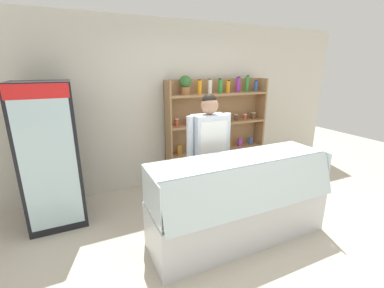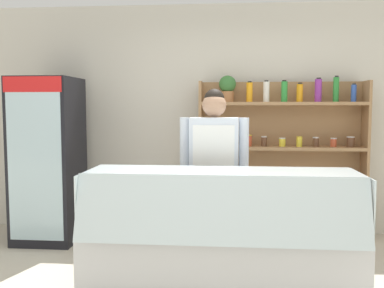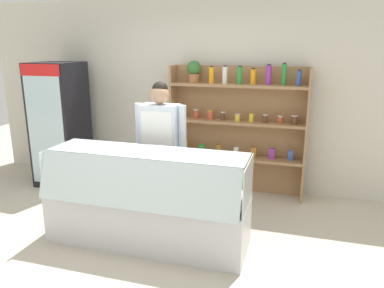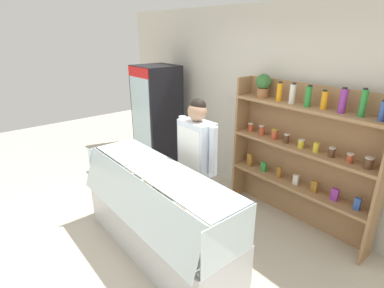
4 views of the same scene
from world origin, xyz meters
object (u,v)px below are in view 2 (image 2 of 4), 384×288
at_px(shelving_unit, 279,149).
at_px(drinks_fridge, 48,160).
at_px(shop_clerk, 214,163).
at_px(deli_display_case, 220,259).

bearing_deg(shelving_unit, drinks_fridge, -171.68).
relative_size(shelving_unit, shop_clerk, 1.12).
bearing_deg(deli_display_case, drinks_fridge, 146.13).
distance_m(drinks_fridge, shelving_unit, 2.60).
height_order(drinks_fridge, deli_display_case, drinks_fridge).
xyz_separation_m(shelving_unit, deli_display_case, (-0.62, -1.68, -0.70)).
relative_size(drinks_fridge, shelving_unit, 0.98).
xyz_separation_m(shelving_unit, shop_clerk, (-0.70, -1.06, -0.03)).
bearing_deg(drinks_fridge, deli_display_case, -33.87).
bearing_deg(shop_clerk, shelving_unit, 56.74).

